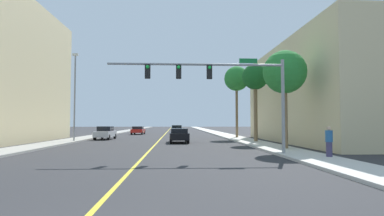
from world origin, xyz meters
name	(u,v)px	position (x,y,z in m)	size (l,w,h in m)	color
ground	(163,136)	(0.00, 42.00, 0.00)	(192.00, 192.00, 0.00)	#2D2D30
sidewalk_left	(101,135)	(-9.31, 42.00, 0.07)	(2.75, 168.00, 0.15)	#9E9B93
sidewalk_right	(225,135)	(9.31, 42.00, 0.07)	(2.75, 168.00, 0.15)	beige
lane_marking_center	(163,136)	(0.00, 42.00, 0.00)	(0.16, 144.00, 0.01)	yellow
building_right_near	(344,94)	(18.90, 25.78, 4.89)	(13.61, 23.02, 9.77)	beige
traffic_signal_mast	(221,81)	(4.59, 13.88, 4.48)	(10.62, 0.36, 5.71)	gray
street_lamp	(75,93)	(-8.43, 27.35, 5.03)	(0.56, 0.28, 8.90)	gray
palm_near	(285,73)	(9.72, 17.33, 5.59)	(3.11, 3.11, 7.05)	brown
palm_mid	(255,78)	(9.73, 25.60, 6.39)	(2.58, 2.58, 7.69)	brown
palm_far	(237,79)	(9.52, 33.87, 7.45)	(3.12, 3.12, 8.94)	brown
car_green	(177,129)	(1.99, 49.57, 0.76)	(1.99, 3.90, 1.50)	#196638
car_red	(138,130)	(-4.41, 47.10, 0.70)	(2.04, 3.97, 1.33)	red
car_silver	(105,133)	(-6.41, 32.21, 0.78)	(1.88, 4.23, 1.53)	#BCBCC1
car_black	(179,135)	(2.17, 26.05, 0.75)	(1.94, 4.35, 1.40)	black
pedestrian	(329,142)	(10.13, 11.92, 0.96)	(0.38, 0.38, 1.63)	#3F3859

